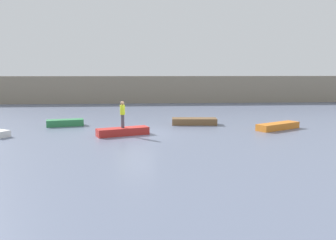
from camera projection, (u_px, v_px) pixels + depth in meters
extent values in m
plane|color=slate|center=(135.00, 134.00, 23.09)|extent=(120.00, 120.00, 0.00)
cube|color=gray|center=(138.00, 90.00, 45.59)|extent=(80.00, 1.20, 3.58)
cube|color=#2D7F47|center=(65.00, 123.00, 26.41)|extent=(2.86, 1.54, 0.50)
cube|color=red|center=(123.00, 131.00, 22.57)|extent=(3.51, 2.09, 0.49)
cube|color=brown|center=(194.00, 121.00, 27.15)|extent=(3.58, 1.49, 0.50)
cube|color=orange|center=(278.00, 126.00, 24.88)|extent=(3.67, 2.67, 0.47)
cylinder|color=#4C4C56|center=(123.00, 121.00, 22.47)|extent=(0.22, 0.22, 0.86)
cylinder|color=#D8F226|center=(122.00, 110.00, 22.37)|extent=(0.32, 0.32, 0.62)
sphere|color=#936B4C|center=(122.00, 103.00, 22.31)|extent=(0.25, 0.25, 0.25)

